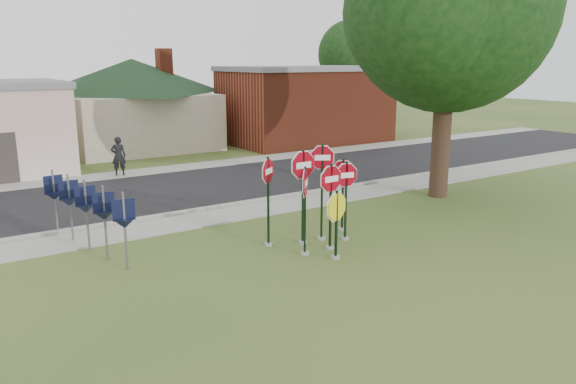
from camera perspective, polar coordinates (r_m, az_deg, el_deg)
ground at (r=14.96m, az=5.85°, el=-6.84°), size 120.00×120.00×0.00m
sidewalk_near at (r=19.29m, az=-4.62°, el=-2.09°), size 60.00×1.60×0.06m
road at (r=23.21m, az=-10.08°, el=0.35°), size 60.00×7.00×0.04m
sidewalk_far at (r=27.12m, az=-13.79°, el=2.06°), size 60.00×1.60×0.06m
curb at (r=20.13m, az=-6.02°, el=-1.35°), size 60.00×0.20×0.14m
stop_sign_center at (r=15.31m, az=4.37°, el=-0.30°), size 1.03×0.24×2.51m
stop_sign_yellow at (r=14.66m, az=4.94°, el=-2.57°), size 1.06×0.29×1.96m
stop_sign_left at (r=14.81m, az=1.75°, el=-0.65°), size 0.75×0.80×2.53m
stop_sign_right at (r=16.18m, az=5.91°, el=0.11°), size 0.96×0.24×2.41m
stop_sign_back_right at (r=16.05m, az=3.48°, el=1.32°), size 0.85×0.49×2.92m
stop_sign_back_left at (r=15.67m, az=1.54°, el=1.02°), size 1.11×0.24×2.84m
stop_sign_far_right at (r=17.09m, az=5.60°, el=0.70°), size 0.66×0.83×2.34m
stop_sign_far_left at (r=15.53m, az=-2.03°, el=0.21°), size 0.81×0.57×2.64m
route_sign_row at (r=16.16m, az=-19.81°, el=-1.51°), size 1.43×4.63×2.00m
building_house at (r=34.60m, az=-15.49°, el=10.35°), size 11.60×11.60×6.20m
building_brick at (r=36.14m, az=1.86°, el=8.95°), size 10.20×6.20×4.75m
oak_tree at (r=21.92m, az=16.09°, el=17.65°), size 11.19×10.59×10.79m
bg_tree_right at (r=48.12m, az=6.48°, el=13.73°), size 5.60×5.60×8.40m
pedestrian at (r=26.25m, az=-16.83°, el=3.52°), size 0.75×0.62×1.75m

